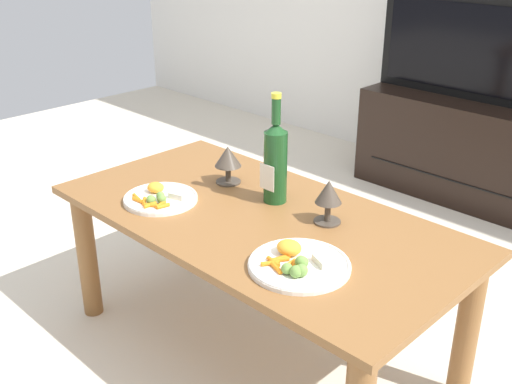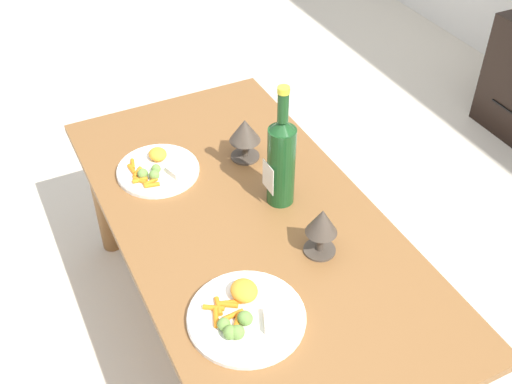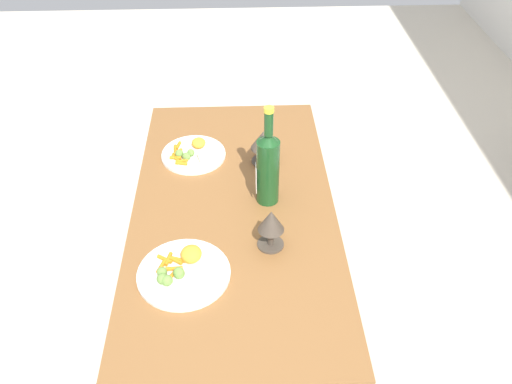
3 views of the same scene
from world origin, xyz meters
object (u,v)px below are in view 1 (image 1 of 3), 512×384
at_px(tv_stand, 468,149).
at_px(goblet_right, 329,195).
at_px(dining_table, 258,240).
at_px(dinner_plate_left, 160,198).
at_px(wine_bottle, 275,160).
at_px(goblet_left, 228,158).
at_px(dinner_plate_right, 299,263).
at_px(tv_screen, 482,50).

bearing_deg(tv_stand, goblet_right, -78.68).
distance_m(dining_table, dinner_plate_left, 0.35).
height_order(dining_table, wine_bottle, wine_bottle).
bearing_deg(dinner_plate_left, wine_bottle, 44.90).
height_order(goblet_left, dinner_plate_right, goblet_left).
height_order(tv_stand, dinner_plate_right, dinner_plate_right).
height_order(tv_stand, goblet_right, goblet_right).
height_order(goblet_left, dinner_plate_left, goblet_left).
bearing_deg(dinner_plate_right, dining_table, 153.35).
relative_size(tv_stand, goblet_left, 8.24).
xyz_separation_m(dining_table, dinner_plate_right, (0.30, -0.15, 0.10)).
relative_size(goblet_left, dinner_plate_left, 0.55).
height_order(wine_bottle, dinner_plate_left, wine_bottle).
xyz_separation_m(goblet_left, goblet_right, (0.44, -0.00, 0.00)).
distance_m(goblet_right, dinner_plate_right, 0.30).
distance_m(goblet_left, goblet_right, 0.44).
bearing_deg(tv_screen, tv_stand, 90.00).
bearing_deg(wine_bottle, tv_screen, 93.60).
distance_m(goblet_right, dinner_plate_left, 0.56).
relative_size(tv_stand, goblet_right, 8.01).
bearing_deg(goblet_right, dinner_plate_right, -66.86).
height_order(dining_table, tv_screen, tv_screen).
height_order(tv_stand, goblet_left, goblet_left).
xyz_separation_m(tv_stand, goblet_left, (-0.12, -1.60, 0.35)).
distance_m(wine_bottle, dinner_plate_right, 0.44).
bearing_deg(tv_screen, dinner_plate_right, -76.91).
xyz_separation_m(tv_screen, wine_bottle, (0.10, -1.59, -0.11)).
distance_m(wine_bottle, dinner_plate_left, 0.40).
distance_m(tv_stand, dinner_plate_right, 1.93).
distance_m(dining_table, tv_screen, 1.75).
bearing_deg(dining_table, dinner_plate_right, -26.65).
distance_m(tv_stand, goblet_left, 1.64).
xyz_separation_m(dining_table, wine_bottle, (-0.03, 0.12, 0.23)).
distance_m(goblet_left, dinner_plate_left, 0.28).
relative_size(tv_screen, goblet_right, 8.04).
relative_size(dining_table, wine_bottle, 3.69).
relative_size(dining_table, tv_screen, 1.20).
relative_size(tv_screen, goblet_left, 8.28).
height_order(wine_bottle, goblet_left, wine_bottle).
height_order(dinner_plate_left, dinner_plate_right, dinner_plate_right).
bearing_deg(tv_stand, tv_screen, -90.00).
distance_m(tv_stand, dinner_plate_left, 1.88).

